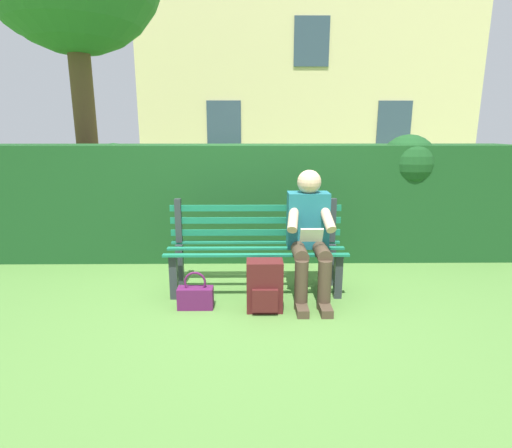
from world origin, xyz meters
TOP-DOWN VIEW (x-y plane):
  - ground at (0.00, 0.00)m, footprint 60.00×60.00m
  - park_bench at (0.00, -0.08)m, footprint 1.67×0.48m
  - person_seated at (-0.49, 0.10)m, footprint 0.44×0.73m
  - hedge_backdrop at (0.07, -1.18)m, footprint 6.33×0.79m
  - building_facade at (-1.49, -8.84)m, footprint 9.04×3.16m
  - backpack at (-0.07, 0.41)m, footprint 0.31×0.27m
  - handbag at (0.53, 0.37)m, footprint 0.31×0.13m

SIDE VIEW (x-z plane):
  - ground at x=0.00m, z-range 0.00..0.00m
  - handbag at x=0.53m, z-range -0.06..0.28m
  - backpack at x=-0.07m, z-range 0.00..0.44m
  - park_bench at x=0.00m, z-range 0.00..0.88m
  - person_seated at x=-0.49m, z-range 0.03..1.21m
  - hedge_backdrop at x=0.07m, z-range -0.03..1.45m
  - building_facade at x=-1.49m, z-range 0.00..5.98m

